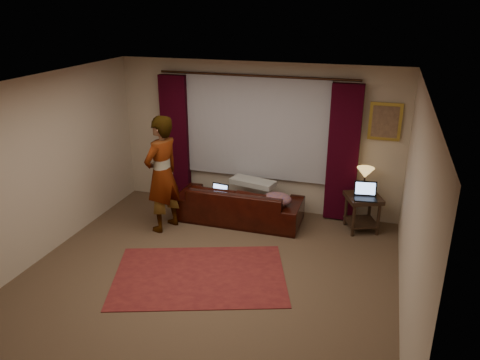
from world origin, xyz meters
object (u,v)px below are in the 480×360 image
Objects in this scene: sofa at (239,197)px; laptop_table at (366,192)px; tiffany_lamp at (364,181)px; laptop_sofa at (217,192)px; person at (162,174)px; end_table at (362,213)px.

sofa is 2.08m from laptop_table.
laptop_sofa is at bearing -168.09° from tiffany_lamp.
laptop_table is at bearing -78.36° from tiffany_lamp.
tiffany_lamp reaches higher than sofa.
person reaches higher than laptop_sofa.
person is (-3.13, -0.76, 0.22)m from laptop_table.
laptop_table is (2.39, 0.27, 0.20)m from laptop_sofa.
end_table is 1.36× the size of tiffany_lamp.
person is at bearing 31.08° from sofa.
laptop_sofa is at bearing 25.55° from sofa.
sofa is at bearing 175.24° from laptop_table.
laptop_table is 0.20× the size of person.
laptop_table is at bearing -177.16° from sofa.
end_table is at bearing 123.62° from person.
tiffany_lamp is at bearing -170.78° from sofa.
person reaches higher than laptop_table.
end_table is at bearing -82.10° from tiffany_lamp.
tiffany_lamp is 0.25m from laptop_table.
end_table is at bearing 96.41° from laptop_table.
person reaches higher than end_table.
end_table is at bearing 17.81° from laptop_sofa.
person is at bearing -174.07° from laptop_table.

